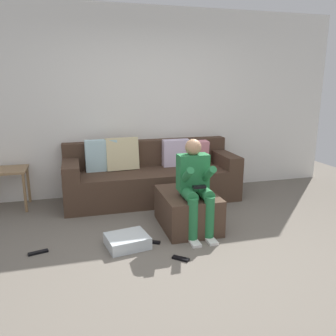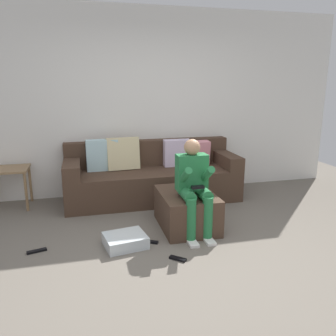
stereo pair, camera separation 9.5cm
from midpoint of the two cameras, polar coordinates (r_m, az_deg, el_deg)
The scene contains 10 objects.
ground_plane at distance 3.39m, azimuth 4.99°, elevation -15.53°, with size 8.04×8.04×0.00m, color #6B6359.
wall_back at distance 5.25m, azimuth -3.21°, elevation 10.76°, with size 6.19×0.10×2.74m, color silver.
couch_sectional at distance 5.01m, azimuth -2.19°, elevation -1.43°, with size 2.47×0.85×0.91m.
ottoman at distance 4.07m, azimuth 3.78°, elevation -6.98°, with size 0.61×0.83×0.42m, color #473326.
person_seated at distance 3.77m, azimuth 5.13°, elevation -2.69°, with size 0.34×0.55×1.07m.
storage_bin at distance 3.68m, azimuth -6.40°, elevation -11.93°, with size 0.42×0.36×0.12m, color silver.
side_table at distance 5.06m, azimuth -24.50°, elevation -1.03°, with size 0.51×0.47×0.55m.
remote_near_ottoman at distance 3.43m, azimuth 2.46°, elevation -14.89°, with size 0.17×0.05×0.02m, color black.
remote_by_storage_bin at distance 3.75m, azimuth -2.11°, elevation -12.22°, with size 0.16×0.05×0.02m, color black.
remote_under_side_table at distance 3.79m, azimuth -20.37°, elevation -12.86°, with size 0.19×0.05×0.02m, color black.
Camera 2 is at (-0.94, -2.79, 1.67)m, focal length 36.52 mm.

